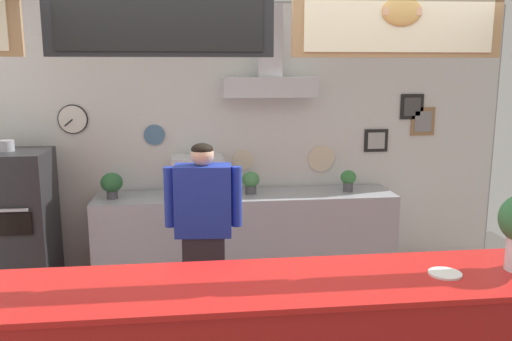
% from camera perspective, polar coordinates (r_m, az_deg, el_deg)
% --- Properties ---
extents(back_wall_assembly, '(5.72, 2.83, 2.81)m').
position_cam_1_polar(back_wall_assembly, '(5.47, -1.50, 4.22)').
color(back_wall_assembly, gray).
rests_on(back_wall_assembly, ground_plane).
extents(back_prep_counter, '(3.02, 0.60, 0.89)m').
position_cam_1_polar(back_prep_counter, '(5.48, -1.05, -7.15)').
color(back_prep_counter, '#A3A5AD').
rests_on(back_prep_counter, ground_plane).
extents(pizza_oven, '(0.70, 0.66, 1.51)m').
position_cam_1_polar(pizza_oven, '(5.41, -24.66, -5.46)').
color(pizza_oven, '#232326').
rests_on(pizza_oven, ground_plane).
extents(shop_worker, '(0.58, 0.25, 1.60)m').
position_cam_1_polar(shop_worker, '(4.06, -5.63, -7.57)').
color(shop_worker, '#232328').
rests_on(shop_worker, ground_plane).
extents(espresso_machine, '(0.50, 0.45, 0.40)m').
position_cam_1_polar(espresso_machine, '(5.27, -6.28, -0.69)').
color(espresso_machine, silver).
rests_on(espresso_machine, back_prep_counter).
extents(potted_thyme, '(0.16, 0.16, 0.22)m').
position_cam_1_polar(potted_thyme, '(5.55, 9.91, -0.92)').
color(potted_thyme, '#4C4C51').
rests_on(potted_thyme, back_prep_counter).
extents(potted_rosemary, '(0.21, 0.21, 0.26)m').
position_cam_1_polar(potted_rosemary, '(5.34, -15.28, -1.38)').
color(potted_rosemary, '#4C4C51').
rests_on(potted_rosemary, back_prep_counter).
extents(potted_oregano, '(0.18, 0.18, 0.23)m').
position_cam_1_polar(potted_oregano, '(5.36, -0.57, -1.17)').
color(potted_oregano, '#4C4C51').
rests_on(potted_oregano, back_prep_counter).
extents(condiment_plate, '(0.18, 0.18, 0.01)m').
position_cam_1_polar(condiment_plate, '(3.04, 19.68, -10.41)').
color(condiment_plate, white).
rests_on(condiment_plate, service_counter).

